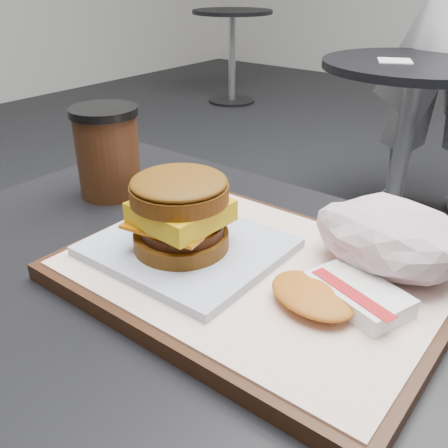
% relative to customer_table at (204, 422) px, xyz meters
% --- Properties ---
extents(customer_table, '(0.80, 0.60, 0.77)m').
position_rel_customer_table_xyz_m(customer_table, '(0.00, 0.00, 0.00)').
color(customer_table, '#A5A5AA').
rests_on(customer_table, ground).
extents(serving_tray, '(0.38, 0.28, 0.02)m').
position_rel_customer_table_xyz_m(serving_tray, '(0.03, 0.05, 0.20)').
color(serving_tray, black).
rests_on(serving_tray, customer_table).
extents(breakfast_sandwich, '(0.19, 0.17, 0.09)m').
position_rel_customer_table_xyz_m(breakfast_sandwich, '(-0.04, 0.02, 0.24)').
color(breakfast_sandwich, silver).
rests_on(breakfast_sandwich, serving_tray).
extents(hash_brown, '(0.13, 0.11, 0.02)m').
position_rel_customer_table_xyz_m(hash_brown, '(0.13, 0.04, 0.22)').
color(hash_brown, white).
rests_on(hash_brown, serving_tray).
extents(crumpled_wrapper, '(0.15, 0.12, 0.07)m').
position_rel_customer_table_xyz_m(crumpled_wrapper, '(0.14, 0.13, 0.24)').
color(crumpled_wrapper, silver).
rests_on(crumpled_wrapper, serving_tray).
extents(coffee_cup, '(0.09, 0.09, 0.13)m').
position_rel_customer_table_xyz_m(coffee_cup, '(-0.26, 0.11, 0.25)').
color(coffee_cup, '#391C0D').
rests_on(coffee_cup, customer_table).
extents(neighbor_table, '(0.70, 0.70, 0.75)m').
position_rel_customer_table_xyz_m(neighbor_table, '(-0.35, 1.65, -0.03)').
color(neighbor_table, black).
rests_on(neighbor_table, ground).
extents(napkin, '(0.16, 0.16, 0.00)m').
position_rel_customer_table_xyz_m(napkin, '(-0.41, 1.59, 0.17)').
color(napkin, white).
rests_on(napkin, neighbor_table).
extents(bg_table_mid, '(0.66, 0.66, 0.75)m').
position_rel_customer_table_xyz_m(bg_table_mid, '(-2.40, 3.20, -0.02)').
color(bg_table_mid, black).
rests_on(bg_table_mid, ground).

